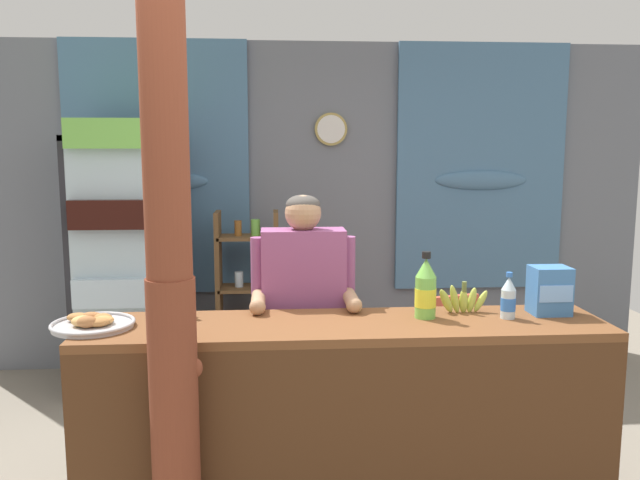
# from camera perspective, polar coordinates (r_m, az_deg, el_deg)

# --- Properties ---
(ground_plane) EXTENTS (7.32, 7.32, 0.00)m
(ground_plane) POSITION_cam_1_polar(r_m,az_deg,el_deg) (3.99, 0.89, -18.42)
(ground_plane) COLOR gray
(back_wall_curtained) EXTENTS (5.48, 0.22, 2.62)m
(back_wall_curtained) POSITION_cam_1_polar(r_m,az_deg,el_deg) (5.22, -0.60, 3.41)
(back_wall_curtained) COLOR slate
(back_wall_curtained) RESTS_ON ground
(stall_counter) EXTENTS (2.43, 0.53, 0.99)m
(stall_counter) POSITION_cam_1_polar(r_m,az_deg,el_deg) (3.01, 2.55, -15.19)
(stall_counter) COLOR brown
(stall_counter) RESTS_ON ground
(timber_post) EXTENTS (0.22, 0.20, 2.57)m
(timber_post) POSITION_cam_1_polar(r_m,az_deg,el_deg) (2.58, -13.25, -4.53)
(timber_post) COLOR brown
(timber_post) RESTS_ON ground
(drink_fridge) EXTENTS (0.74, 0.72, 1.99)m
(drink_fridge) POSITION_cam_1_polar(r_m,az_deg,el_deg) (4.86, -16.85, -0.38)
(drink_fridge) COLOR #232328
(drink_fridge) RESTS_ON ground
(bottle_shelf_rack) EXTENTS (0.48, 0.28, 1.32)m
(bottle_shelf_rack) POSITION_cam_1_polar(r_m,az_deg,el_deg) (4.94, -6.46, -4.74)
(bottle_shelf_rack) COLOR brown
(bottle_shelf_rack) RESTS_ON ground
(plastic_lawn_chair) EXTENTS (0.54, 0.54, 0.86)m
(plastic_lawn_chair) POSITION_cam_1_polar(r_m,az_deg,el_deg) (4.33, 10.48, -9.31)
(plastic_lawn_chair) COLOR #E5563D
(plastic_lawn_chair) RESTS_ON ground
(shopkeeper) EXTENTS (0.55, 0.42, 1.55)m
(shopkeeper) POSITION_cam_1_polar(r_m,az_deg,el_deg) (3.38, -1.49, -5.53)
(shopkeeper) COLOR #28282D
(shopkeeper) RESTS_ON ground
(soda_bottle_lime_soda) EXTENTS (0.10, 0.10, 0.32)m
(soda_bottle_lime_soda) POSITION_cam_1_polar(r_m,az_deg,el_deg) (3.07, 9.43, -4.43)
(soda_bottle_lime_soda) COLOR #75C64C
(soda_bottle_lime_soda) RESTS_ON stall_counter
(soda_bottle_water) EXTENTS (0.07, 0.07, 0.22)m
(soda_bottle_water) POSITION_cam_1_polar(r_m,az_deg,el_deg) (3.15, 16.50, -5.07)
(soda_bottle_water) COLOR silver
(soda_bottle_water) RESTS_ON stall_counter
(soda_bottle_orange_soda) EXTENTS (0.07, 0.07, 0.24)m
(soda_bottle_orange_soda) POSITION_cam_1_polar(r_m,az_deg,el_deg) (3.17, -12.59, -4.75)
(soda_bottle_orange_soda) COLOR orange
(soda_bottle_orange_soda) RESTS_ON stall_counter
(snack_box_biscuit) EXTENTS (0.18, 0.15, 0.23)m
(snack_box_biscuit) POSITION_cam_1_polar(r_m,az_deg,el_deg) (3.29, 19.85, -4.26)
(snack_box_biscuit) COLOR #3D75B7
(snack_box_biscuit) RESTS_ON stall_counter
(pastry_tray) EXTENTS (0.37, 0.37, 0.07)m
(pastry_tray) POSITION_cam_1_polar(r_m,az_deg,el_deg) (3.06, -19.70, -7.01)
(pastry_tray) COLOR #BCBCC1
(pastry_tray) RESTS_ON stall_counter
(banana_bunch) EXTENTS (0.27, 0.05, 0.16)m
(banana_bunch) POSITION_cam_1_polar(r_m,az_deg,el_deg) (3.22, 12.59, -5.27)
(banana_bunch) COLOR #B7C647
(banana_bunch) RESTS_ON stall_counter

